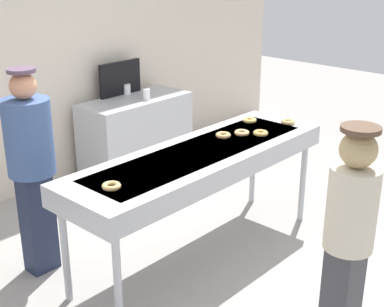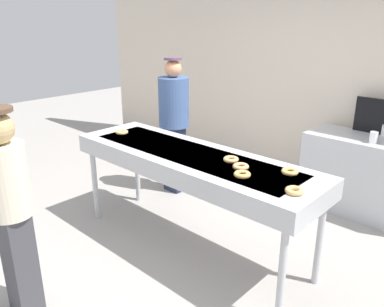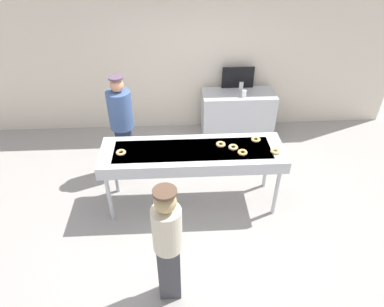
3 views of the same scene
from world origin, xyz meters
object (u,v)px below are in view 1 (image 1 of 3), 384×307
at_px(glazed_donut_2, 288,122).
at_px(prep_counter, 136,134).
at_px(glazed_donut_3, 111,186).
at_px(glazed_donut_1, 250,120).
at_px(paper_cup_0, 146,94).
at_px(fryer_conveyor, 200,161).
at_px(glazed_donut_4, 241,133).
at_px(customer_waiting, 348,238).
at_px(menu_display, 120,78).
at_px(paper_cup_1, 127,89).
at_px(glazed_donut_0, 261,133).
at_px(glazed_donut_5, 223,135).
at_px(worker_baker, 31,159).

relative_size(glazed_donut_2, prep_counter, 0.10).
bearing_deg(glazed_donut_3, glazed_donut_1, 6.59).
xyz_separation_m(prep_counter, paper_cup_0, (0.06, -0.14, 0.50)).
distance_m(fryer_conveyor, glazed_donut_4, 0.57).
bearing_deg(glazed_donut_1, customer_waiting, -126.53).
bearing_deg(customer_waiting, menu_display, 54.74).
height_order(glazed_donut_3, customer_waiting, customer_waiting).
distance_m(glazed_donut_4, paper_cup_1, 2.12).
bearing_deg(paper_cup_0, customer_waiting, -112.78).
height_order(customer_waiting, paper_cup_1, customer_waiting).
bearing_deg(customer_waiting, glazed_donut_3, 97.72).
xyz_separation_m(glazed_donut_2, prep_counter, (-0.15, 1.99, -0.54)).
bearing_deg(prep_counter, paper_cup_1, 71.93).
height_order(fryer_conveyor, glazed_donut_4, glazed_donut_4).
bearing_deg(glazed_donut_2, glazed_donut_0, -179.49).
relative_size(glazed_donut_2, glazed_donut_3, 1.00).
bearing_deg(prep_counter, glazed_donut_0, -98.50).
bearing_deg(glazed_donut_3, glazed_donut_5, 5.09).
bearing_deg(glazed_donut_2, glazed_donut_3, 177.72).
distance_m(glazed_donut_0, glazed_donut_5, 0.34).
bearing_deg(prep_counter, fryer_conveyor, -117.22).
bearing_deg(paper_cup_1, glazed_donut_5, -107.62).
bearing_deg(prep_counter, glazed_donut_5, -107.57).
distance_m(customer_waiting, paper_cup_1, 3.82).
relative_size(paper_cup_1, menu_display, 0.21).
relative_size(paper_cup_0, paper_cup_1, 1.00).
distance_m(glazed_donut_3, customer_waiting, 1.59).
bearing_deg(glazed_donut_5, paper_cup_1, 72.38).
bearing_deg(paper_cup_1, glazed_donut_4, -102.85).
bearing_deg(glazed_donut_3, paper_cup_0, 41.76).
xyz_separation_m(worker_baker, prep_counter, (2.01, 1.04, -0.54)).
xyz_separation_m(glazed_donut_0, prep_counter, (0.30, 1.99, -0.54)).
relative_size(fryer_conveyor, worker_baker, 1.49).
height_order(glazed_donut_2, glazed_donut_5, same).
distance_m(glazed_donut_4, glazed_donut_5, 0.18).
distance_m(glazed_donut_3, glazed_donut_4, 1.52).
height_order(glazed_donut_3, glazed_donut_5, same).
bearing_deg(glazed_donut_4, paper_cup_1, 77.15).
height_order(glazed_donut_0, paper_cup_1, same).
bearing_deg(paper_cup_1, customer_waiting, -110.89).
relative_size(fryer_conveyor, glazed_donut_0, 18.90).
distance_m(glazed_donut_4, menu_display, 2.14).
bearing_deg(glazed_donut_2, glazed_donut_5, 164.07).
height_order(glazed_donut_5, paper_cup_1, same).
relative_size(fryer_conveyor, customer_waiting, 1.59).
bearing_deg(prep_counter, glazed_donut_2, -85.75).
bearing_deg(menu_display, glazed_donut_4, -100.86).
bearing_deg(customer_waiting, fryer_conveyor, 61.85).
relative_size(glazed_donut_0, glazed_donut_2, 1.00).
relative_size(prep_counter, paper_cup_1, 10.96).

